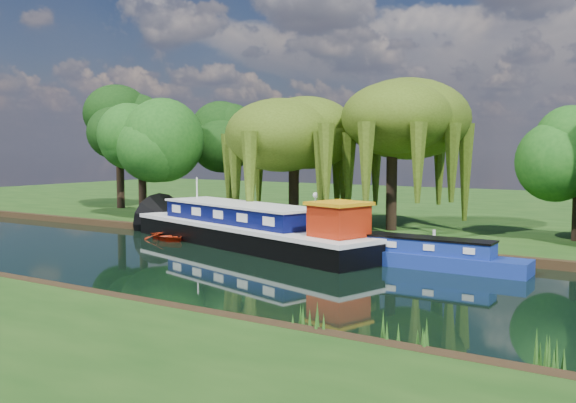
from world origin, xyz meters
The scene contains 13 objects.
ground centered at (0.00, 0.00, 0.00)m, with size 120.00×120.00×0.00m, color black.
far_bank centered at (0.00, 34.00, 0.23)m, with size 120.00×52.00×0.45m, color #173B10.
dutch_barge centered at (-1.34, 6.19, 1.00)m, with size 19.46×9.50×4.02m.
narrowboat centered at (9.15, 5.33, 0.57)m, with size 10.89×1.87×1.59m.
red_dinghy centered at (-7.24, 5.40, 0.00)m, with size 2.28×3.20×0.66m, color #9C210B.
willow_left centered at (-2.72, 13.03, 6.48)m, with size 6.93×6.93×8.30m.
willow_right centered at (3.91, 14.42, 6.98)m, with size 7.35×7.35×8.95m.
tree_far_left centered at (-14.68, 10.58, 6.39)m, with size 5.39×5.39×8.69m.
tree_far_back centered at (-22.63, 15.70, 7.25)m, with size 5.81×5.81×9.77m.
tree_far_mid centered at (-11.21, 17.50, 6.19)m, with size 5.08×5.08×8.32m.
lamppost centered at (0.50, 10.50, 2.42)m, with size 0.36×0.36×2.56m.
mooring_posts centered at (-0.50, 8.40, 0.95)m, with size 19.16×0.16×1.00m.
reeds_near centered at (6.87, -7.57, 0.55)m, with size 33.70×1.50×1.10m.
Camera 1 is at (20.69, -24.10, 5.76)m, focal length 40.00 mm.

